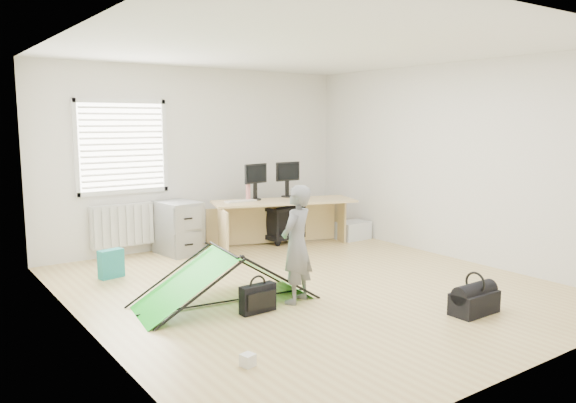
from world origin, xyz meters
TOP-DOWN VIEW (x-y plane):
  - ground at (0.00, 0.00)m, footprint 5.50×5.50m
  - back_wall at (0.00, 2.75)m, footprint 5.00×0.02m
  - window at (-1.20, 2.71)m, footprint 1.20×0.06m
  - radiator at (-1.20, 2.67)m, footprint 1.00×0.12m
  - desk at (0.92, 1.79)m, footprint 2.23×1.30m
  - filing_cabinet at (-0.54, 2.37)m, footprint 0.57×0.71m
  - monitor_left at (0.59, 2.09)m, footprint 0.43×0.17m
  - monitor_right at (1.18, 2.09)m, footprint 0.42×0.09m
  - keyboard at (0.31, 2.05)m, footprint 0.47×0.18m
  - thermos at (0.47, 2.10)m, footprint 0.09×0.09m
  - office_chair at (1.11, 2.23)m, footprint 0.72×0.73m
  - person at (-0.45, -0.38)m, footprint 0.54×0.47m
  - kite at (-1.09, 0.02)m, footprint 1.95×1.06m
  - storage_crate at (2.20, 1.67)m, footprint 0.51×0.36m
  - tote_bag at (-1.76, 1.67)m, footprint 0.32×0.19m
  - laptop_bag at (-0.96, -0.43)m, footprint 0.39×0.13m
  - white_box at (-1.69, -1.44)m, footprint 0.12×0.12m
  - duffel_bag at (0.78, -1.71)m, footprint 0.51×0.27m

SIDE VIEW (x-z plane):
  - ground at x=0.00m, z-range 0.00..0.00m
  - white_box at x=-1.69m, z-range 0.00..0.10m
  - duffel_bag at x=0.78m, z-range 0.00..0.22m
  - storage_crate at x=2.20m, z-range 0.00..0.28m
  - laptop_bag at x=-0.96m, z-range 0.00..0.29m
  - tote_bag at x=-1.76m, z-range 0.00..0.35m
  - kite at x=-1.09m, z-range 0.00..0.58m
  - office_chair at x=1.11m, z-range 0.00..0.60m
  - desk at x=0.92m, z-range 0.00..0.73m
  - filing_cabinet at x=-0.54m, z-range 0.00..0.76m
  - radiator at x=-1.20m, z-range 0.15..0.75m
  - person at x=-0.45m, z-range 0.00..1.25m
  - keyboard at x=0.31m, z-range 0.73..0.75m
  - thermos at x=0.47m, z-range 0.73..0.98m
  - monitor_left at x=0.59m, z-range 0.73..1.13m
  - monitor_right at x=1.18m, z-range 0.73..1.13m
  - back_wall at x=0.00m, z-range 0.00..2.70m
  - window at x=-1.20m, z-range 0.95..2.15m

